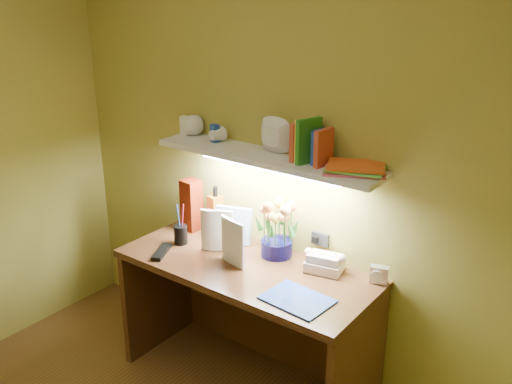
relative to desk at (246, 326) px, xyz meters
The scene contains 13 objects.
desk is the anchor object (origin of this frame).
flower_bouquet 0.57m from the desk, 71.48° to the left, with size 0.19×0.19×0.31m, color #070732, non-canonical shape.
telephone 0.60m from the desk, 27.99° to the left, with size 0.18×0.14×0.11m, color white, non-canonical shape.
desk_clock 0.81m from the desk, 20.81° to the left, with size 0.09×0.04×0.09m, color silver.
whisky_bottle 0.71m from the desk, 148.77° to the left, with size 0.07×0.07×0.28m, color #A35C14, non-canonical shape.
whisky_box 0.78m from the desk, 161.70° to the left, with size 0.10×0.10×0.31m, color #601807.
pen_cup 0.65m from the desk, behind, with size 0.08×0.08×0.18m, color black.
art_card 0.56m from the desk, 140.89° to the left, with size 0.21×0.04×0.21m, color silver, non-canonical shape.
tv_remote 0.62m from the desk, 159.54° to the right, with size 0.05×0.19×0.02m, color black.
blue_folder 0.58m from the desk, 18.25° to the right, with size 0.31×0.23×0.01m, color #1F44AF.
desk_book_a 0.58m from the desk, behind, with size 0.18×0.02×0.24m, color white.
desk_book_b 0.52m from the desk, behind, with size 0.19×0.02×0.25m, color white.
wall_shelf 0.98m from the desk, 79.95° to the left, with size 1.32×0.31×0.25m.
Camera 1 is at (1.65, -0.92, 2.16)m, focal length 40.00 mm.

